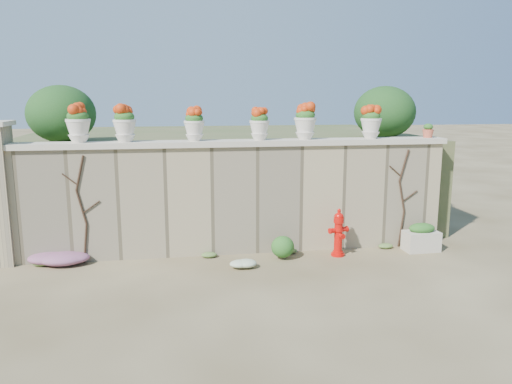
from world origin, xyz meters
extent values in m
plane|color=brown|center=(0.00, 0.00, 0.00)|extent=(80.00, 80.00, 0.00)
cube|color=#978764|center=(0.00, 1.80, 1.00)|extent=(8.00, 0.40, 2.00)
cube|color=beige|center=(0.00, 1.80, 2.05)|extent=(8.10, 0.52, 0.10)
cube|color=#384C23|center=(0.00, 5.00, 1.00)|extent=(9.00, 6.00, 2.00)
ellipsoid|color=#143814|center=(-3.20, 3.00, 2.55)|extent=(1.30, 1.30, 1.10)
ellipsoid|color=#143814|center=(3.40, 3.00, 2.55)|extent=(1.30, 1.30, 1.10)
cylinder|color=black|center=(-2.66, 1.58, 0.35)|extent=(0.12, 0.04, 0.70)
cylinder|color=black|center=(-2.69, 1.58, 1.00)|extent=(0.17, 0.04, 0.61)
cylinder|color=black|center=(-2.67, 1.58, 1.60)|extent=(0.18, 0.04, 0.61)
cylinder|color=black|center=(-2.52, 1.58, 1.00)|extent=(0.30, 0.02, 0.22)
cylinder|color=black|center=(-2.85, 1.58, 1.50)|extent=(0.25, 0.02, 0.21)
cylinder|color=black|center=(3.24, 1.58, 0.35)|extent=(0.12, 0.04, 0.70)
cylinder|color=black|center=(3.22, 1.58, 1.00)|extent=(0.17, 0.04, 0.61)
cylinder|color=black|center=(3.23, 1.58, 1.60)|extent=(0.18, 0.04, 0.61)
cylinder|color=black|center=(3.38, 1.58, 1.00)|extent=(0.30, 0.02, 0.22)
cylinder|color=black|center=(3.05, 1.58, 1.50)|extent=(0.25, 0.02, 0.21)
cylinder|color=red|center=(1.85, 1.23, 0.02)|extent=(0.25, 0.25, 0.04)
cylinder|color=red|center=(1.85, 1.23, 0.36)|extent=(0.15, 0.15, 0.55)
cylinder|color=red|center=(1.85, 1.23, 0.49)|extent=(0.19, 0.19, 0.04)
cylinder|color=red|center=(1.85, 1.23, 0.68)|extent=(0.19, 0.19, 0.11)
ellipsoid|color=red|center=(1.85, 1.23, 0.76)|extent=(0.17, 0.17, 0.12)
cylinder|color=red|center=(1.85, 1.23, 0.83)|extent=(0.06, 0.06, 0.09)
cylinder|color=red|center=(1.73, 1.20, 0.49)|extent=(0.14, 0.12, 0.09)
cylinder|color=red|center=(1.97, 1.27, 0.49)|extent=(0.14, 0.12, 0.09)
cylinder|color=red|center=(1.88, 1.14, 0.40)|extent=(0.10, 0.11, 0.08)
cube|color=beige|center=(3.50, 1.27, 0.19)|extent=(0.65, 0.39, 0.38)
ellipsoid|color=#1E5119|center=(3.50, 1.27, 0.44)|extent=(0.50, 0.31, 0.19)
ellipsoid|color=#1E5119|center=(0.83, 1.22, 0.26)|extent=(0.55, 0.49, 0.52)
ellipsoid|color=#B3239F|center=(-3.11, 1.55, 0.13)|extent=(1.01, 0.67, 0.27)
ellipsoid|color=white|center=(0.04, 0.82, 0.10)|extent=(0.53, 0.43, 0.19)
ellipsoid|color=#1E5119|center=(-2.69, 1.80, 2.55)|extent=(0.36, 0.36, 0.22)
ellipsoid|color=#B9310B|center=(-2.69, 1.80, 2.64)|extent=(0.32, 0.32, 0.23)
ellipsoid|color=#1E5119|center=(-1.91, 1.80, 2.54)|extent=(0.35, 0.35, 0.21)
ellipsoid|color=#B9310B|center=(-1.91, 1.80, 2.62)|extent=(0.31, 0.31, 0.22)
ellipsoid|color=#1E5119|center=(-0.70, 1.80, 2.50)|extent=(0.32, 0.32, 0.19)
ellipsoid|color=#B9310B|center=(-0.70, 1.80, 2.58)|extent=(0.28, 0.28, 0.20)
ellipsoid|color=#1E5119|center=(0.48, 1.80, 2.49)|extent=(0.32, 0.32, 0.19)
ellipsoid|color=#B9310B|center=(0.48, 1.80, 2.57)|extent=(0.28, 0.28, 0.20)
ellipsoid|color=#1E5119|center=(1.34, 1.80, 2.55)|extent=(0.36, 0.36, 0.21)
ellipsoid|color=#B9310B|center=(1.34, 1.80, 2.64)|extent=(0.31, 0.31, 0.22)
ellipsoid|color=#1E5119|center=(2.62, 1.80, 2.52)|extent=(0.34, 0.34, 0.20)
ellipsoid|color=#B9310B|center=(2.62, 1.80, 2.61)|extent=(0.30, 0.30, 0.21)
ellipsoid|color=#1E5119|center=(3.78, 1.80, 2.30)|extent=(0.18, 0.18, 0.12)
camera|label=1|loc=(-1.05, -7.21, 2.90)|focal=35.00mm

